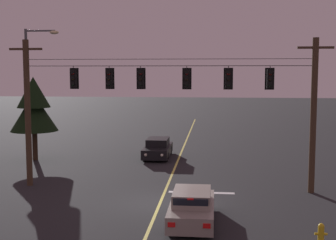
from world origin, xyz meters
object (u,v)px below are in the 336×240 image
at_px(traffic_light_centre, 141,78).
at_px(tree_verge_near, 34,107).
at_px(fire_hydrant, 321,234).
at_px(traffic_light_right_inner, 187,79).
at_px(traffic_light_far_right, 270,79).
at_px(car_oncoming_lead, 158,149).
at_px(street_lamp_corner, 32,89).
at_px(car_waiting_near_lane, 192,207).
at_px(traffic_light_rightmost, 228,79).
at_px(traffic_light_leftmost, 73,78).
at_px(traffic_light_left_inner, 109,78).

relative_size(traffic_light_centre, tree_verge_near, 0.21).
distance_m(tree_verge_near, fire_hydrant, 22.20).
bearing_deg(traffic_light_centre, traffic_light_right_inner, 0.00).
bearing_deg(traffic_light_far_right, traffic_light_right_inner, 180.00).
xyz_separation_m(tree_verge_near, fire_hydrant, (16.40, -14.58, -3.33)).
xyz_separation_m(traffic_light_centre, car_oncoming_lead, (-0.22, 8.93, -5.21)).
bearing_deg(street_lamp_corner, traffic_light_centre, -22.28).
bearing_deg(traffic_light_centre, fire_hydrant, -44.26).
relative_size(traffic_light_far_right, car_waiting_near_lane, 0.28).
distance_m(car_oncoming_lead, tree_verge_near, 9.23).
distance_m(traffic_light_rightmost, tree_verge_near, 15.17).
xyz_separation_m(car_oncoming_lead, fire_hydrant, (7.92, -16.43, -0.21)).
bearing_deg(traffic_light_leftmost, traffic_light_far_right, 0.00).
relative_size(traffic_light_leftmost, traffic_light_far_right, 1.00).
bearing_deg(traffic_light_centre, car_oncoming_lead, 91.40).
height_order(traffic_light_left_inner, car_waiting_near_lane, traffic_light_left_inner).
height_order(traffic_light_centre, street_lamp_corner, street_lamp_corner).
distance_m(traffic_light_right_inner, tree_verge_near, 13.35).
distance_m(traffic_light_rightmost, car_waiting_near_lane, 7.65).
bearing_deg(car_oncoming_lead, traffic_light_leftmost, -110.76).
height_order(traffic_light_centre, car_waiting_near_lane, traffic_light_centre).
height_order(street_lamp_corner, tree_verge_near, street_lamp_corner).
bearing_deg(traffic_light_centre, traffic_light_far_right, 0.00).
xyz_separation_m(car_waiting_near_lane, car_oncoming_lead, (-3.20, 14.31, -0.00)).
bearing_deg(traffic_light_centre, car_waiting_near_lane, -60.99).
xyz_separation_m(car_waiting_near_lane, fire_hydrant, (4.72, -2.12, -0.21)).
relative_size(traffic_light_centre, street_lamp_corner, 0.14).
distance_m(traffic_light_centre, traffic_light_rightmost, 4.56).
bearing_deg(tree_verge_near, traffic_light_right_inner, -32.49).
distance_m(traffic_light_left_inner, car_waiting_near_lane, 8.82).
relative_size(traffic_light_centre, car_oncoming_lead, 0.28).
relative_size(traffic_light_centre, traffic_light_right_inner, 1.00).
bearing_deg(tree_verge_near, fire_hydrant, -41.64).
xyz_separation_m(traffic_light_right_inner, car_oncoming_lead, (-2.63, 8.93, -5.21)).
distance_m(street_lamp_corner, tree_verge_near, 4.70).
relative_size(traffic_light_far_right, street_lamp_corner, 0.14).
xyz_separation_m(traffic_light_centre, car_waiting_near_lane, (2.99, -5.38, -5.21)).
height_order(traffic_light_left_inner, traffic_light_right_inner, same).
height_order(traffic_light_left_inner, traffic_light_far_right, same).
bearing_deg(traffic_light_right_inner, traffic_light_centre, 180.00).
xyz_separation_m(traffic_light_centre, traffic_light_far_right, (6.65, 0.00, 0.00)).
bearing_deg(traffic_light_rightmost, traffic_light_right_inner, 180.00).
bearing_deg(car_waiting_near_lane, tree_verge_near, 133.16).
bearing_deg(fire_hydrant, traffic_light_far_right, 97.96).
bearing_deg(traffic_light_left_inner, tree_verge_near, 134.81).
distance_m(traffic_light_far_right, car_oncoming_lead, 12.41).
relative_size(traffic_light_left_inner, traffic_light_right_inner, 1.00).
xyz_separation_m(traffic_light_leftmost, car_oncoming_lead, (3.39, 8.93, -5.21)).
distance_m(traffic_light_right_inner, fire_hydrant, 10.66).
relative_size(traffic_light_centre, car_waiting_near_lane, 0.28).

